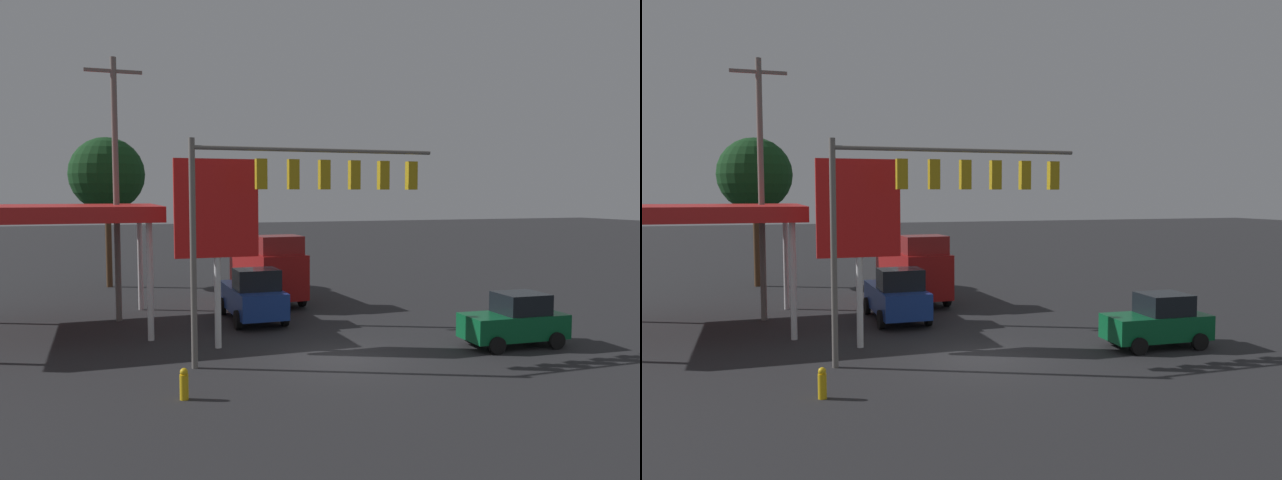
# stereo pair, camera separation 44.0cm
# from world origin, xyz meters

# --- Properties ---
(ground_plane) EXTENTS (200.00, 200.00, 0.00)m
(ground_plane) POSITION_xyz_m (0.00, 0.00, 0.00)
(ground_plane) COLOR #262628
(traffic_signal_assembly) EXTENTS (8.57, 0.43, 7.40)m
(traffic_signal_assembly) POSITION_xyz_m (1.19, -0.25, 5.79)
(traffic_signal_assembly) COLOR slate
(traffic_signal_assembly) RESTS_ON ground
(utility_pole) EXTENTS (2.40, 0.26, 11.52)m
(utility_pole) POSITION_xyz_m (7.04, -8.92, 6.05)
(utility_pole) COLOR slate
(utility_pole) RESTS_ON ground
(gas_station_canopy) EXTENTS (10.06, 7.98, 5.16)m
(gas_station_canopy) POSITION_xyz_m (10.40, -8.04, 4.81)
(gas_station_canopy) COLOR red
(gas_station_canopy) RESTS_ON ground
(price_sign) EXTENTS (3.02, 0.27, 6.89)m
(price_sign) POSITION_xyz_m (3.73, -2.65, 4.90)
(price_sign) COLOR silver
(price_sign) RESTS_ON ground
(hatchback_crossing) EXTENTS (3.87, 2.08, 1.97)m
(hatchback_crossing) POSITION_xyz_m (-6.74, 0.66, 0.95)
(hatchback_crossing) COLOR #0C592D
(hatchback_crossing) RESTS_ON ground
(delivery_truck) EXTENTS (2.80, 6.90, 3.58)m
(delivery_truck) POSITION_xyz_m (-0.43, -11.62, 1.69)
(delivery_truck) COLOR maroon
(delivery_truck) RESTS_ON ground
(pickup_parked) EXTENTS (2.28, 5.21, 2.40)m
(pickup_parked) POSITION_xyz_m (1.41, -7.03, 1.11)
(pickup_parked) COLOR navy
(pickup_parked) RESTS_ON ground
(street_tree) EXTENTS (4.43, 4.43, 9.02)m
(street_tree) POSITION_xyz_m (7.34, -19.79, 6.77)
(street_tree) COLOR #4C331E
(street_tree) RESTS_ON ground
(fire_hydrant) EXTENTS (0.24, 0.24, 0.88)m
(fire_hydrant) POSITION_xyz_m (5.61, 2.79, 0.44)
(fire_hydrant) COLOR gold
(fire_hydrant) RESTS_ON ground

